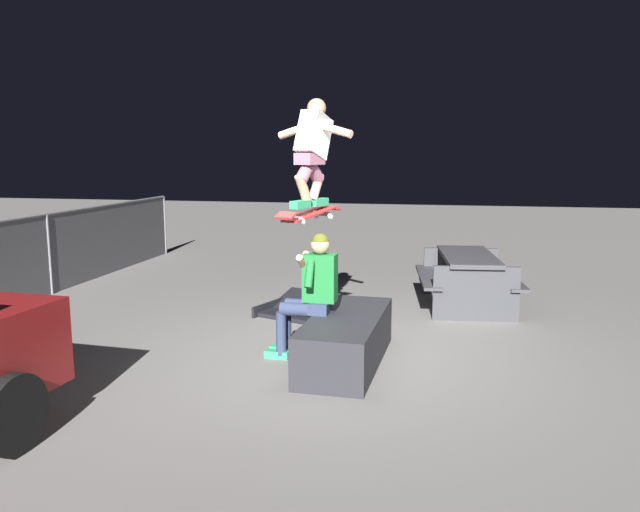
{
  "coord_description": "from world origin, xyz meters",
  "views": [
    {
      "loc": [
        -6.38,
        -1.14,
        2.16
      ],
      "look_at": [
        -0.17,
        0.14,
        1.1
      ],
      "focal_mm": 34.99,
      "sensor_mm": 36.0,
      "label": 1
    }
  ],
  "objects_px": {
    "kicker_ramp": "(299,309)",
    "person_sitting_on_ledge": "(310,289)",
    "skateboard": "(310,214)",
    "picnic_table_back": "(468,272)",
    "ledge_box_main": "(346,340)",
    "skater_airborne": "(312,148)"
  },
  "relations": [
    {
      "from": "kicker_ramp",
      "to": "person_sitting_on_ledge",
      "type": "bearing_deg",
      "value": -162.74
    },
    {
      "from": "person_sitting_on_ledge",
      "to": "skateboard",
      "type": "bearing_deg",
      "value": 12.55
    },
    {
      "from": "person_sitting_on_ledge",
      "to": "kicker_ramp",
      "type": "xyz_separation_m",
      "value": [
        1.8,
        0.56,
        -0.7
      ]
    },
    {
      "from": "person_sitting_on_ledge",
      "to": "picnic_table_back",
      "type": "xyz_separation_m",
      "value": [
        2.64,
        -1.69,
        -0.25
      ]
    },
    {
      "from": "ledge_box_main",
      "to": "kicker_ramp",
      "type": "distance_m",
      "value": 2.13
    },
    {
      "from": "skater_airborne",
      "to": "picnic_table_back",
      "type": "xyz_separation_m",
      "value": [
        2.44,
        -1.7,
        -1.71
      ]
    },
    {
      "from": "ledge_box_main",
      "to": "skater_airborne",
      "type": "xyz_separation_m",
      "value": [
        0.29,
        0.42,
        1.96
      ]
    },
    {
      "from": "ledge_box_main",
      "to": "skateboard",
      "type": "distance_m",
      "value": 1.36
    },
    {
      "from": "skateboard",
      "to": "skater_airborne",
      "type": "bearing_deg",
      "value": -19.39
    },
    {
      "from": "ledge_box_main",
      "to": "skater_airborne",
      "type": "distance_m",
      "value": 2.02
    },
    {
      "from": "skateboard",
      "to": "skater_airborne",
      "type": "distance_m",
      "value": 0.69
    },
    {
      "from": "person_sitting_on_ledge",
      "to": "picnic_table_back",
      "type": "bearing_deg",
      "value": -32.6
    },
    {
      "from": "person_sitting_on_ledge",
      "to": "skater_airborne",
      "type": "bearing_deg",
      "value": 3.98
    },
    {
      "from": "ledge_box_main",
      "to": "person_sitting_on_ledge",
      "type": "height_order",
      "value": "person_sitting_on_ledge"
    },
    {
      "from": "skater_airborne",
      "to": "kicker_ramp",
      "type": "height_order",
      "value": "skater_airborne"
    },
    {
      "from": "skateboard",
      "to": "picnic_table_back",
      "type": "height_order",
      "value": "skateboard"
    },
    {
      "from": "skater_airborne",
      "to": "ledge_box_main",
      "type": "bearing_deg",
      "value": -124.63
    },
    {
      "from": "skateboard",
      "to": "ledge_box_main",
      "type": "bearing_deg",
      "value": -118.27
    },
    {
      "from": "person_sitting_on_ledge",
      "to": "skateboard",
      "type": "height_order",
      "value": "skateboard"
    },
    {
      "from": "picnic_table_back",
      "to": "ledge_box_main",
      "type": "bearing_deg",
      "value": 154.74
    },
    {
      "from": "picnic_table_back",
      "to": "kicker_ramp",
      "type": "bearing_deg",
      "value": 110.4
    },
    {
      "from": "ledge_box_main",
      "to": "person_sitting_on_ledge",
      "type": "xyz_separation_m",
      "value": [
        0.09,
        0.4,
        0.5
      ]
    }
  ]
}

